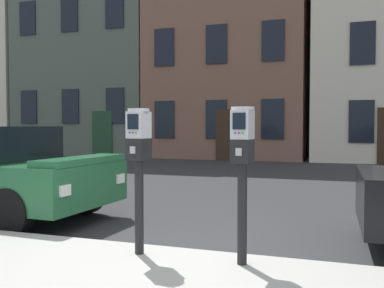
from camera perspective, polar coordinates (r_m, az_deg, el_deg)
ground_plane at (r=4.75m, az=-2.94°, el=-15.19°), size 160.00×160.00×0.00m
parking_meter_near_kerb at (r=4.52m, az=-6.77°, el=-1.27°), size 0.23×0.26×1.46m
parking_meter_twin_adjacent at (r=4.16m, az=6.43°, el=-1.55°), size 0.23×0.26×1.46m
townhouse_brownstone at (r=24.98m, az=-10.81°, el=13.69°), size 7.03×6.82×12.72m
townhouse_orange_brick at (r=22.14m, az=5.47°, el=14.71°), size 6.97×6.39×12.35m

